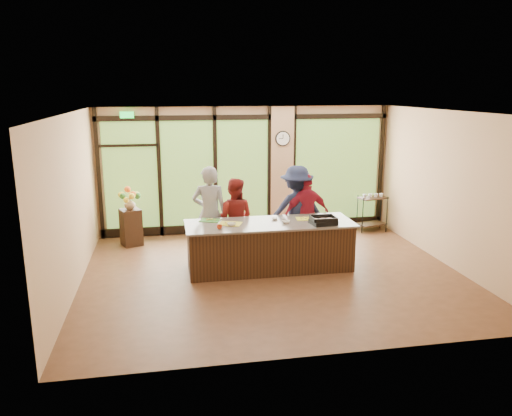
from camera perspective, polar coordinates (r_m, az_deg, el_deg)
name	(u,v)px	position (r m, az deg, el deg)	size (l,w,h in m)	color
floor	(273,274)	(9.49, 1.92, -7.52)	(7.00, 7.00, 0.00)	#4F301C
ceiling	(274,112)	(8.86, 2.07, 10.90)	(7.00, 7.00, 0.00)	white
back_wall	(247,170)	(11.95, -1.09, 4.35)	(7.00, 7.00, 0.00)	tan
left_wall	(71,204)	(9.00, -20.34, 0.44)	(6.00, 6.00, 0.00)	tan
right_wall	(450,189)	(10.37, 21.25, 2.02)	(6.00, 6.00, 0.00)	tan
window_wall	(254,175)	(11.95, -0.28, 3.85)	(6.90, 0.12, 3.00)	tan
island_base	(270,247)	(9.62, 1.56, -4.44)	(3.10, 1.00, 0.88)	#321D10
countertop	(270,224)	(9.48, 1.58, -1.80)	(3.20, 1.10, 0.04)	#6F655B
wall_clock	(283,139)	(11.90, 3.08, 7.93)	(0.36, 0.04, 0.36)	black
cook_left	(210,214)	(10.02, -5.30, -0.64)	(0.70, 0.46, 1.93)	gray
cook_midleft	(234,218)	(10.16, -2.50, -1.18)	(0.81, 0.63, 1.66)	maroon
cook_midright	(306,215)	(10.35, 5.77, -0.77)	(1.01, 0.42, 1.72)	maroon
cook_right	(296,210)	(10.38, 4.65, -0.28)	(1.21, 0.69, 1.87)	#191F38
roasting_pan	(323,222)	(9.44, 7.70, -1.61)	(0.46, 0.35, 0.08)	black
mixing_bowl	(317,218)	(9.71, 7.02, -1.18)	(0.29, 0.29, 0.07)	silver
cutting_board_left	(210,220)	(9.66, -5.28, -1.41)	(0.38, 0.28, 0.01)	#3E8731
cutting_board_center	(230,224)	(9.39, -3.00, -1.80)	(0.42, 0.31, 0.01)	gold
cutting_board_right	(305,219)	(9.78, 5.67, -1.24)	(0.36, 0.27, 0.01)	gold
prep_bowl_near	(232,224)	(9.27, -2.81, -1.87)	(0.16, 0.16, 0.05)	silver
prep_bowl_mid	(286,222)	(9.45, 3.43, -1.60)	(0.15, 0.15, 0.05)	silver
prep_bowl_far	(275,219)	(9.69, 2.16, -1.24)	(0.13, 0.13, 0.03)	silver
red_ramekin	(219,227)	(9.05, -4.20, -2.18)	(0.10, 0.10, 0.08)	#AB2E11
flower_stand	(131,227)	(11.40, -14.09, -2.14)	(0.41, 0.41, 0.82)	#321D10
flower_vase	(130,204)	(11.27, -14.24, 0.50)	(0.25, 0.25, 0.26)	#896B4A
bar_cart	(372,209)	(12.45, 13.13, -0.06)	(0.75, 0.55, 0.93)	#321D10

